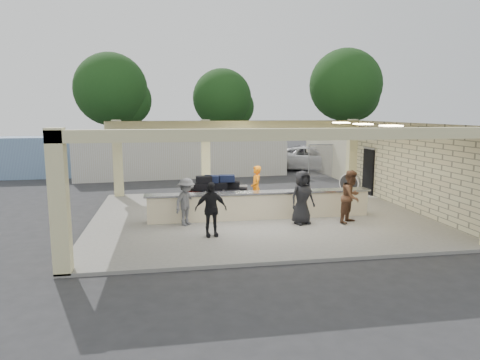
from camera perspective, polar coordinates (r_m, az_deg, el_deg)
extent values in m
plane|color=#29292B|center=(16.05, 2.35, -5.03)|extent=(120.00, 120.00, 0.00)
cube|color=slate|center=(16.04, 2.35, -4.86)|extent=(12.00, 10.00, 0.10)
cube|color=beige|center=(15.57, 2.44, 7.56)|extent=(12.00, 10.00, 0.02)
cube|color=beige|center=(17.94, 21.49, 1.53)|extent=(0.02, 10.00, 3.50)
cube|color=black|center=(20.77, 16.73, 1.06)|extent=(0.10, 0.95, 2.10)
cube|color=beige|center=(20.25, -0.39, 7.07)|extent=(12.00, 0.50, 0.60)
cube|color=beige|center=(10.89, 7.78, 6.05)|extent=(12.00, 0.30, 0.30)
cube|color=beige|center=(20.21, -15.98, 2.73)|extent=(0.40, 0.40, 3.50)
cube|color=beige|center=(20.16, -4.60, 3.04)|extent=(0.40, 0.40, 3.50)
cube|color=beige|center=(22.07, 14.65, 3.30)|extent=(0.40, 0.40, 3.50)
cube|color=beige|center=(10.94, -22.95, -2.77)|extent=(0.40, 0.40, 3.50)
cube|color=white|center=(20.02, -0.27, 6.13)|extent=(1.30, 0.12, 0.06)
cube|color=#FFEABF|center=(18.15, 13.34, 7.45)|extent=(0.55, 0.55, 0.04)
cube|color=#FFEABF|center=(16.33, 16.08, 7.18)|extent=(0.55, 0.55, 0.04)
cube|color=#FFEABF|center=(14.55, 19.49, 6.83)|extent=(0.55, 0.55, 0.04)
cube|color=beige|center=(15.45, 2.75, -3.49)|extent=(8.00, 0.50, 0.90)
cube|color=#B7B7BC|center=(15.35, 2.76, -1.67)|extent=(8.20, 0.58, 0.06)
cube|color=silver|center=(16.31, -3.08, -2.33)|extent=(2.57, 1.69, 0.12)
cylinder|color=black|center=(15.88, -6.56, -4.14)|extent=(0.15, 0.40, 0.39)
cylinder|color=black|center=(16.93, -6.43, -3.31)|extent=(0.15, 0.40, 0.39)
cylinder|color=black|center=(15.92, 0.51, -4.04)|extent=(0.15, 0.40, 0.39)
cylinder|color=black|center=(16.97, 0.20, -3.22)|extent=(0.15, 0.40, 0.39)
cube|color=silver|center=(17.00, -3.14, -1.20)|extent=(2.44, 0.27, 0.29)
cube|color=silver|center=(15.56, -3.02, -2.16)|extent=(2.44, 0.27, 0.29)
cube|color=black|center=(15.99, -5.87, -1.92)|extent=(0.60, 0.42, 0.25)
cube|color=black|center=(15.99, -3.41, -1.89)|extent=(0.60, 0.42, 0.25)
cube|color=black|center=(16.01, -0.96, -1.86)|extent=(0.60, 0.42, 0.25)
cube|color=black|center=(16.57, -5.81, -1.53)|extent=(0.60, 0.42, 0.25)
cube|color=black|center=(16.56, -3.45, -1.50)|extent=(0.60, 0.42, 0.25)
cube|color=black|center=(16.59, -1.08, -1.47)|extent=(0.60, 0.42, 0.25)
cube|color=black|center=(16.04, -5.17, -0.92)|extent=(0.60, 0.42, 0.25)
cube|color=black|center=(16.23, -2.75, -0.77)|extent=(0.60, 0.42, 0.25)
cube|color=black|center=(16.45, -1.06, -0.63)|extent=(0.60, 0.42, 0.25)
cube|color=black|center=(16.52, -4.47, -0.62)|extent=(0.60, 0.42, 0.25)
cube|color=black|center=(16.18, -3.79, 0.14)|extent=(0.60, 0.42, 0.25)
cube|color=black|center=(16.30, -1.73, 0.22)|extent=(0.60, 0.42, 0.25)
cube|color=#590F0C|center=(15.90, -6.23, -1.99)|extent=(0.60, 0.42, 0.25)
cube|color=black|center=(16.61, -0.07, -1.46)|extent=(0.60, 0.42, 0.25)
cube|color=black|center=(16.62, -3.12, -0.54)|extent=(0.60, 0.42, 0.25)
cube|color=black|center=(16.09, -4.83, 0.07)|extent=(0.60, 0.42, 0.25)
cylinder|color=silver|center=(20.38, 14.45, -0.35)|extent=(0.89, 0.87, 0.93)
cylinder|color=black|center=(20.38, 14.45, -0.35)|extent=(0.84, 0.83, 0.83)
cube|color=silver|center=(20.33, 13.60, -1.53)|extent=(0.06, 0.52, 0.31)
cube|color=silver|center=(20.58, 15.20, -1.47)|extent=(0.06, 0.52, 0.31)
imported|color=orange|center=(16.55, 2.16, -1.13)|extent=(0.38, 0.66, 1.76)
imported|color=brown|center=(15.25, 14.60, -2.15)|extent=(0.94, 0.87, 1.83)
imported|color=black|center=(13.20, -3.92, -3.90)|extent=(1.03, 0.45, 1.70)
imported|color=#54555A|center=(14.55, -7.16, -2.90)|extent=(0.98, 1.01, 1.62)
imported|color=black|center=(14.76, 8.31, -2.30)|extent=(0.97, 0.62, 1.84)
imported|color=white|center=(29.24, 9.60, 2.84)|extent=(6.17, 4.74, 1.59)
imported|color=white|center=(33.09, 20.39, 2.95)|extent=(4.56, 1.93, 1.41)
imported|color=black|center=(31.92, 9.30, 3.22)|extent=(4.38, 1.71, 1.44)
cube|color=silver|center=(26.31, -7.62, 3.44)|extent=(12.76, 3.66, 2.73)
cube|color=#789FC1|center=(28.60, -25.06, 2.80)|extent=(9.35, 2.40, 2.42)
cylinder|color=gray|center=(25.75, 9.13, 2.47)|extent=(0.06, 0.06, 2.00)
cylinder|color=gray|center=(26.46, 13.24, 2.52)|extent=(0.06, 0.06, 2.00)
cylinder|color=gray|center=(27.30, 17.12, 2.55)|extent=(0.06, 0.06, 2.00)
cylinder|color=gray|center=(28.25, 20.75, 2.58)|extent=(0.06, 0.06, 2.00)
cylinder|color=gray|center=(29.31, 24.13, 2.59)|extent=(0.06, 0.06, 2.00)
cylinder|color=gray|center=(30.47, 27.27, 2.59)|extent=(0.06, 0.06, 2.00)
cube|color=gray|center=(28.25, 20.75, 2.58)|extent=(12.00, 0.02, 2.00)
cylinder|color=gray|center=(28.17, 20.86, 4.60)|extent=(12.00, 0.05, 0.05)
cylinder|color=#382619|center=(39.55, -16.61, 6.29)|extent=(0.70, 0.70, 4.50)
sphere|color=black|center=(39.56, -16.85, 11.51)|extent=(6.30, 6.30, 6.30)
sphere|color=black|center=(40.00, -14.95, 10.26)|extent=(4.50, 4.50, 4.50)
cylinder|color=#382619|center=(41.60, -2.37, 6.44)|extent=(0.70, 0.70, 4.00)
sphere|color=black|center=(41.58, -2.40, 10.85)|extent=(5.60, 5.60, 5.60)
sphere|color=black|center=(42.32, -0.86, 9.74)|extent=(4.00, 4.00, 4.00)
cylinder|color=#382619|center=(43.79, 13.69, 6.98)|extent=(0.70, 0.70, 5.00)
sphere|color=black|center=(43.84, 13.89, 12.20)|extent=(7.00, 7.00, 7.00)
sphere|color=black|center=(44.83, 14.97, 10.81)|extent=(5.00, 5.00, 5.00)
cube|color=beige|center=(28.36, 17.18, 4.00)|extent=(6.00, 8.00, 3.20)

